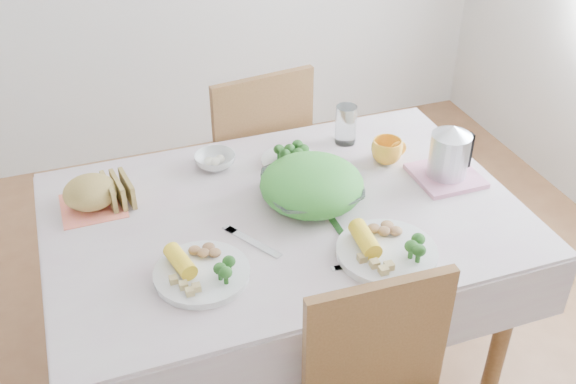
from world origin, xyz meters
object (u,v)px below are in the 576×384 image
object	(u,v)px
salad_bowl	(312,191)
dinner_plate_right	(387,253)
dinner_plate_left	(202,274)
dining_table	(285,299)
chair_far	(246,167)
yellow_mug	(387,151)
electric_kettle	(450,148)

from	to	relation	value
salad_bowl	dinner_plate_right	distance (m)	0.35
salad_bowl	dinner_plate_left	distance (m)	0.49
dining_table	salad_bowl	size ratio (longest dim) A/B	4.40
chair_far	yellow_mug	size ratio (longest dim) A/B	8.78
dinner_plate_right	yellow_mug	distance (m)	0.53
chair_far	salad_bowl	bearing A→B (deg)	83.85
dining_table	electric_kettle	xyz separation A→B (m)	(0.59, -0.00, 0.51)
dining_table	electric_kettle	bearing A→B (deg)	-0.20
dining_table	chair_far	xyz separation A→B (m)	(0.08, 0.75, 0.09)
dinner_plate_left	dinner_plate_right	distance (m)	0.54
dining_table	salad_bowl	xyz separation A→B (m)	(0.10, 0.02, 0.43)
salad_bowl	chair_far	bearing A→B (deg)	91.59
chair_far	dinner_plate_right	distance (m)	1.11
yellow_mug	chair_far	bearing A→B (deg)	121.51
chair_far	dinner_plate_right	world-z (taller)	chair_far
salad_bowl	dinner_plate_right	world-z (taller)	salad_bowl
salad_bowl	yellow_mug	distance (m)	0.37
dining_table	chair_far	distance (m)	0.76
dining_table	dinner_plate_left	bearing A→B (deg)	-145.93
dinner_plate_right	electric_kettle	world-z (taller)	electric_kettle
chair_far	yellow_mug	xyz separation A→B (m)	(0.36, -0.59, 0.34)
dining_table	dinner_plate_right	size ratio (longest dim) A/B	4.67
dinner_plate_left	dinner_plate_right	size ratio (longest dim) A/B	0.92
dinner_plate_left	electric_kettle	world-z (taller)	electric_kettle
chair_far	salad_bowl	xyz separation A→B (m)	(0.02, -0.73, 0.34)
chair_far	yellow_mug	bearing A→B (deg)	113.78
chair_far	dinner_plate_left	bearing A→B (deg)	59.52
dining_table	dinner_plate_right	world-z (taller)	dinner_plate_right
salad_bowl	electric_kettle	distance (m)	0.49
salad_bowl	yellow_mug	bearing A→B (deg)	22.16
dining_table	dinner_plate_right	xyz separation A→B (m)	(0.21, -0.31, 0.40)
dinner_plate_left	electric_kettle	size ratio (longest dim) A/B	1.45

